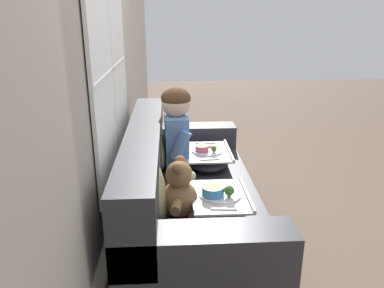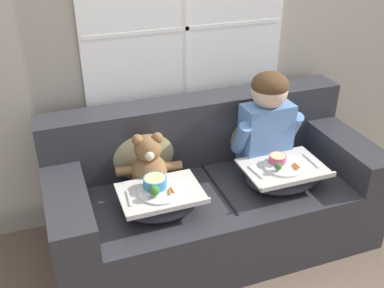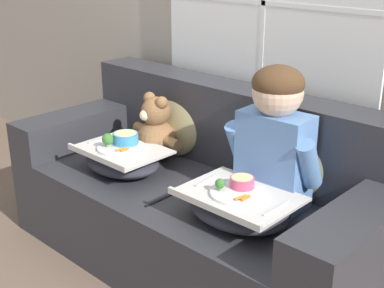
% 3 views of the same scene
% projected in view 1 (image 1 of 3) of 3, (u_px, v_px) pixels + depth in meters
% --- Properties ---
extents(ground_plane, '(14.00, 14.00, 0.00)m').
position_uv_depth(ground_plane, '(193.00, 241.00, 2.74)').
color(ground_plane, brown).
extents(wall_back_with_window, '(8.00, 0.08, 2.60)m').
position_uv_depth(wall_back_with_window, '(104.00, 62.00, 2.28)').
color(wall_back_with_window, '#A89E8E').
rests_on(wall_back_with_window, ground_plane).
extents(couch, '(1.95, 0.87, 0.86)m').
position_uv_depth(couch, '(184.00, 202.00, 2.63)').
color(couch, '#2D2D33').
rests_on(couch, ground_plane).
extents(throw_pillow_behind_child, '(0.41, 0.20, 0.42)m').
position_uv_depth(throw_pillow_behind_child, '(158.00, 144.00, 2.88)').
color(throw_pillow_behind_child, '#898456').
rests_on(throw_pillow_behind_child, couch).
extents(throw_pillow_behind_teddy, '(0.41, 0.20, 0.43)m').
position_uv_depth(throw_pillow_behind_teddy, '(155.00, 186.00, 2.16)').
color(throw_pillow_behind_teddy, tan).
rests_on(throw_pillow_behind_teddy, couch).
extents(child_figure, '(0.45, 0.22, 0.63)m').
position_uv_depth(child_figure, '(176.00, 125.00, 2.83)').
color(child_figure, '#5B84BC').
rests_on(child_figure, couch).
extents(teddy_bear, '(0.39, 0.27, 0.36)m').
position_uv_depth(teddy_bear, '(180.00, 192.00, 2.19)').
color(teddy_bear, brown).
rests_on(teddy_bear, couch).
extents(lap_tray_child, '(0.48, 0.36, 0.19)m').
position_uv_depth(lap_tray_child, '(207.00, 158.00, 2.94)').
color(lap_tray_child, '#2D2D38').
rests_on(lap_tray_child, child_figure).
extents(lap_tray_teddy, '(0.45, 0.34, 0.21)m').
position_uv_depth(lap_tray_teddy, '(220.00, 203.00, 2.22)').
color(lap_tray_teddy, '#2D2D38').
rests_on(lap_tray_teddy, teddy_bear).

